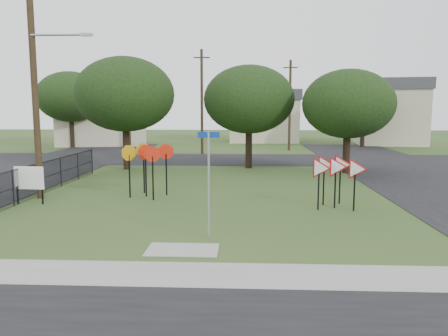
% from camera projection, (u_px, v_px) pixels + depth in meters
% --- Properties ---
extents(ground, '(140.00, 140.00, 0.00)m').
position_uv_depth(ground, '(193.00, 227.00, 14.55)').
color(ground, '#2C481B').
extents(sidewalk, '(30.00, 1.60, 0.02)m').
position_uv_depth(sidewalk, '(172.00, 274.00, 10.39)').
color(sidewalk, gray).
rests_on(sidewalk, ground).
extents(planting_strip, '(30.00, 0.80, 0.02)m').
position_uv_depth(planting_strip, '(162.00, 295.00, 9.20)').
color(planting_strip, '#2C481B').
rests_on(planting_strip, ground).
extents(street_left, '(8.00, 50.00, 0.02)m').
position_uv_depth(street_left, '(5.00, 178.00, 25.01)').
color(street_left, black).
rests_on(street_left, ground).
extents(street_right, '(8.00, 50.00, 0.02)m').
position_uv_depth(street_right, '(432.00, 181.00, 23.89)').
color(street_right, black).
rests_on(street_right, ground).
extents(street_far, '(60.00, 8.00, 0.02)m').
position_uv_depth(street_far, '(223.00, 159.00, 34.35)').
color(street_far, black).
rests_on(street_far, ground).
extents(curb_pad, '(2.00, 1.20, 0.02)m').
position_uv_depth(curb_pad, '(182.00, 250.00, 12.17)').
color(curb_pad, gray).
rests_on(curb_pad, ground).
extents(street_name_sign, '(0.67, 0.10, 3.24)m').
position_uv_depth(street_name_sign, '(209.00, 178.00, 13.13)').
color(street_name_sign, '#9FA3A8').
rests_on(street_name_sign, ground).
extents(stop_sign_cluster, '(2.17, 1.83, 2.37)m').
position_uv_depth(stop_sign_cluster, '(147.00, 158.00, 19.51)').
color(stop_sign_cluster, black).
rests_on(stop_sign_cluster, ground).
extents(yield_sign_cluster, '(2.20, 1.69, 2.11)m').
position_uv_depth(yield_sign_cluster, '(335.00, 169.00, 17.30)').
color(yield_sign_cluster, black).
rests_on(yield_sign_cluster, ground).
extents(info_board, '(1.26, 0.11, 1.58)m').
position_uv_depth(info_board, '(29.00, 179.00, 17.97)').
color(info_board, black).
rests_on(info_board, ground).
extents(utility_pole_main, '(3.55, 0.33, 10.00)m').
position_uv_depth(utility_pole_main, '(36.00, 79.00, 18.64)').
color(utility_pole_main, '#3B2C1B').
rests_on(utility_pole_main, ground).
extents(far_pole_a, '(1.40, 0.24, 9.00)m').
position_uv_depth(far_pole_a, '(202.00, 101.00, 37.79)').
color(far_pole_a, '#3B2C1B').
rests_on(far_pole_a, ground).
extents(far_pole_b, '(1.40, 0.24, 8.50)m').
position_uv_depth(far_pole_b, '(290.00, 105.00, 41.41)').
color(far_pole_b, '#3B2C1B').
rests_on(far_pole_b, ground).
extents(far_pole_c, '(1.40, 0.24, 9.00)m').
position_uv_depth(far_pole_c, '(129.00, 102.00, 44.10)').
color(far_pole_c, '#3B2C1B').
rests_on(far_pole_c, ground).
extents(fence_run, '(0.05, 11.55, 1.50)m').
position_uv_depth(fence_run, '(51.00, 175.00, 20.99)').
color(fence_run, black).
rests_on(fence_run, ground).
extents(house_left, '(10.58, 8.88, 7.20)m').
position_uv_depth(house_left, '(103.00, 112.00, 48.37)').
color(house_left, beige).
rests_on(house_left, ground).
extents(house_mid, '(8.40, 8.40, 6.20)m').
position_uv_depth(house_mid, '(263.00, 116.00, 53.54)').
color(house_mid, beige).
rests_on(house_mid, ground).
extents(house_right, '(8.30, 8.30, 7.20)m').
position_uv_depth(house_right, '(390.00, 112.00, 48.86)').
color(house_right, beige).
rests_on(house_right, ground).
extents(tree_near_left, '(6.40, 6.40, 7.27)m').
position_uv_depth(tree_near_left, '(125.00, 94.00, 28.04)').
color(tree_near_left, black).
rests_on(tree_near_left, ground).
extents(tree_near_mid, '(6.00, 6.00, 6.80)m').
position_uv_depth(tree_near_mid, '(249.00, 100.00, 28.70)').
color(tree_near_mid, black).
rests_on(tree_near_mid, ground).
extents(tree_near_right, '(5.60, 5.60, 6.33)m').
position_uv_depth(tree_near_right, '(348.00, 104.00, 26.48)').
color(tree_near_right, black).
rests_on(tree_near_right, ground).
extents(tree_far_left, '(6.80, 6.80, 7.73)m').
position_uv_depth(tree_far_left, '(70.00, 97.00, 44.30)').
color(tree_far_left, black).
rests_on(tree_far_left, ground).
extents(tree_far_right, '(6.00, 6.00, 6.80)m').
position_uv_depth(tree_far_right, '(364.00, 103.00, 44.97)').
color(tree_far_right, black).
rests_on(tree_far_right, ground).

